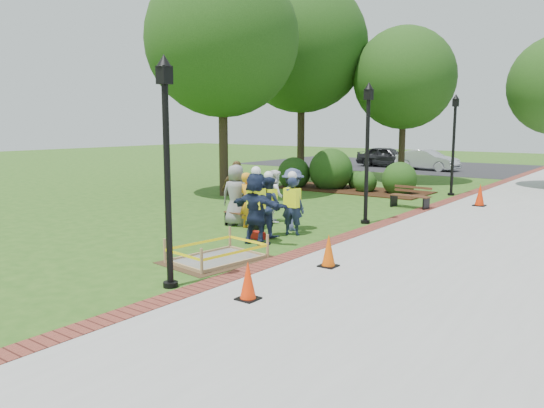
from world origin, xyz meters
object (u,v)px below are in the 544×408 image
Objects in this scene: hivis_worker_b at (292,203)px; hivis_worker_a at (256,206)px; bench_near at (244,219)px; lamp_near at (167,155)px; cone_front at (248,282)px; wet_concrete_pad at (217,250)px; hivis_worker_c at (268,204)px.

hivis_worker_a is at bearing -93.75° from hivis_worker_b.
lamp_near is (2.61, -5.31, 2.25)m from bench_near.
hivis_worker_a is (-2.60, 3.51, 0.64)m from cone_front.
cone_front is (2.28, -1.70, 0.11)m from wet_concrete_pad.
wet_concrete_pad is 3.35m from hivis_worker_b.
hivis_worker_a is at bearing 99.91° from wet_concrete_pad.
bench_near is 6.60m from cone_front.
cone_front is at bearing -53.45° from hivis_worker_a.
lamp_near is 2.41× the size of hivis_worker_b.
hivis_worker_a is at bearing 103.95° from lamp_near.
bench_near reaches higher than wet_concrete_pad.
hivis_worker_b reaches higher than cone_front.
bench_near is 0.69× the size of hivis_worker_a.
lamp_near is at bearing -72.46° from wet_concrete_pad.
hivis_worker_b is (1.76, -0.06, 0.65)m from bench_near.
bench_near reaches higher than cone_front.
hivis_worker_b reaches higher than bench_near.
lamp_near is at bearing -63.84° from bench_near.
hivis_worker_a reaches higher than bench_near.
hivis_worker_b is at bearing 116.75° from cone_front.
cone_front is 0.17× the size of lamp_near.
hivis_worker_a is 1.47m from hivis_worker_b.
bench_near is (-1.99, 3.34, -0.00)m from wet_concrete_pad.
hivis_worker_b is at bearing 99.14° from lamp_near.
cone_front is 2.72m from lamp_near.
hivis_worker_a reaches higher than cone_front.
hivis_worker_b is 0.68m from hivis_worker_c.
hivis_worker_c is at bearing 104.81° from lamp_near.
hivis_worker_c is at bearing 108.29° from hivis_worker_a.
lamp_near reaches higher than hivis_worker_c.
hivis_worker_b is (0.10, 1.46, -0.10)m from hivis_worker_a.
cone_front is at bearing -63.25° from hivis_worker_b.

